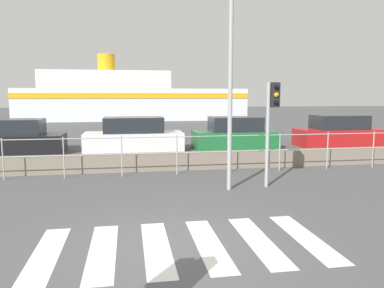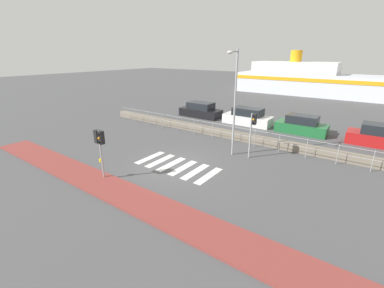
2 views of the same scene
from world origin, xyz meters
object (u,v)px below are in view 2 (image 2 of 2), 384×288
Objects in this scene: traffic_light_near at (100,142)px; traffic_light_far at (253,126)px; ferry_boat at (307,81)px; parked_car_white at (248,117)px; streetlamp at (234,93)px; parked_car_green at (301,125)px; parked_car_black at (201,111)px; parked_car_red at (381,137)px.

traffic_light_far is at bearing 54.69° from traffic_light_near.
ferry_boat reaches higher than traffic_light_near.
ferry_boat reaches higher than parked_car_white.
parked_car_green is (2.45, 8.05, -3.43)m from streetlamp.
streetlamp is 1.48× the size of parked_car_black.
ferry_boat reaches higher than parked_car_black.
parked_car_black is at bearing 134.16° from streetlamp.
parked_car_black is (-7.82, 8.05, -3.43)m from streetlamp.
traffic_light_near is 0.92× the size of traffic_light_far.
traffic_light_far is at bearing -82.98° from ferry_boat.
traffic_light_near reaches higher than parked_car_black.
streetlamp is 1.64× the size of parked_car_green.
parked_car_black is (-5.21, -23.56, -1.53)m from ferry_boat.
traffic_light_near is 0.12× the size of ferry_boat.
ferry_boat reaches higher than parked_car_green.
streetlamp reaches higher than parked_car_red.
traffic_light_near is 0.67× the size of parked_car_green.
parked_car_red is (15.78, 0.00, 0.02)m from parked_car_black.
traffic_light_far is (5.21, 7.35, 0.04)m from traffic_light_near.
parked_car_black is at bearing -180.00° from parked_car_red.
streetlamp reaches higher than parked_car_black.
parked_car_black is 5.37m from parked_car_white.
traffic_light_far is 0.65× the size of parked_car_black.
ferry_boat is 24.15m from parked_car_green.
parked_car_white is at bearing 115.54° from traffic_light_far.
parked_car_green is at bearing 81.05° from traffic_light_far.
parked_car_black is at bearing 104.34° from traffic_light_near.
parked_car_green is at bearing 0.00° from parked_car_black.
streetlamp is 11.82m from parked_car_red.
traffic_light_far is 0.72× the size of parked_car_green.
parked_car_red reaches higher than parked_car_green.
streetlamp is at bearing -45.84° from parked_car_black.
ferry_boat is (1.36, 38.62, 0.08)m from traffic_light_near.
streetlamp is at bearing -73.08° from parked_car_white.
streetlamp reaches higher than traffic_light_near.
parked_car_black is at bearing 139.58° from traffic_light_far.
traffic_light_far reaches higher than parked_car_black.
traffic_light_near is at bearing -75.66° from parked_car_black.
ferry_boat is 23.61m from parked_car_white.
parked_car_green is at bearing 73.08° from streetlamp.
parked_car_black is (-3.85, 15.06, -1.46)m from traffic_light_near.
parked_car_white is at bearing 84.23° from traffic_light_near.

